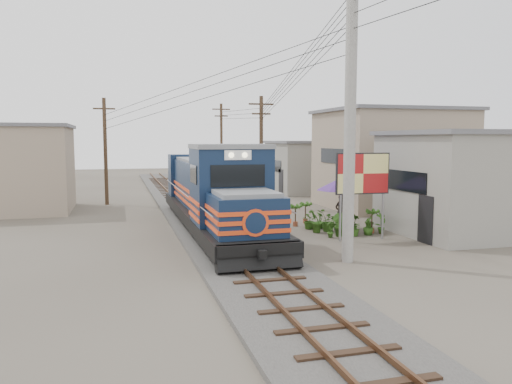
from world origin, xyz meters
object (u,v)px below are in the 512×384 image
object	(u,v)px
locomotive	(213,195)
market_umbrella	(340,185)
billboard	(363,176)
vendor	(341,212)

from	to	relation	value
locomotive	market_umbrella	size ratio (longest dim) A/B	6.46
billboard	market_umbrella	size ratio (longest dim) A/B	1.51
locomotive	billboard	size ratio (longest dim) A/B	4.29
billboard	vendor	xyz separation A→B (m)	(0.29, 2.72, -1.94)
billboard	locomotive	bearing A→B (deg)	149.59
market_umbrella	billboard	bearing A→B (deg)	-91.51
locomotive	market_umbrella	distance (m)	5.97
locomotive	billboard	distance (m)	6.87
billboard	vendor	world-z (taller)	billboard
vendor	market_umbrella	bearing A→B (deg)	44.73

